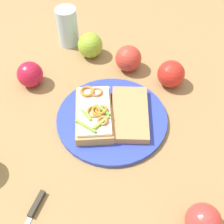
{
  "coord_description": "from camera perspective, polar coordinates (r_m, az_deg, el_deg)",
  "views": [
    {
      "loc": [
        0.23,
        -0.43,
        0.62
      ],
      "look_at": [
        0.0,
        0.0,
        0.03
      ],
      "focal_mm": 48.22,
      "sensor_mm": 36.0,
      "label": 1
    }
  ],
  "objects": [
    {
      "name": "ground_plane",
      "position": [
        0.79,
        0.0,
        -1.53
      ],
      "size": [
        2.0,
        2.0,
        0.0
      ],
      "primitive_type": "plane",
      "color": "olive",
      "rests_on": "ground"
    },
    {
      "name": "plate",
      "position": [
        0.78,
        0.0,
        -1.24
      ],
      "size": [
        0.29,
        0.29,
        0.01
      ],
      "primitive_type": "cylinder",
      "color": "#2F43BD",
      "rests_on": "ground_plane"
    },
    {
      "name": "sandwich",
      "position": [
        0.76,
        -3.41,
        -0.2
      ],
      "size": [
        0.17,
        0.19,
        0.05
      ],
      "rotation": [
        0.0,
        0.0,
        2.13
      ],
      "color": "tan",
      "rests_on": "plate"
    },
    {
      "name": "bread_slice_side",
      "position": [
        0.77,
        3.4,
        -0.3
      ],
      "size": [
        0.16,
        0.2,
        0.02
      ],
      "primitive_type": "cube",
      "rotation": [
        0.0,
        0.0,
        2.03
      ],
      "color": "tan",
      "rests_on": "plate"
    },
    {
      "name": "apple_1",
      "position": [
        0.64,
        16.92,
        -19.21
      ],
      "size": [
        0.1,
        0.1,
        0.07
      ],
      "primitive_type": "sphere",
      "rotation": [
        0.0,
        0.0,
        2.11
      ],
      "color": "red",
      "rests_on": "ground_plane"
    },
    {
      "name": "apple_2",
      "position": [
        0.87,
        11.12,
        7.09
      ],
      "size": [
        0.1,
        0.1,
        0.08
      ],
      "primitive_type": "sphere",
      "rotation": [
        0.0,
        0.0,
        3.41
      ],
      "color": "red",
      "rests_on": "ground_plane"
    },
    {
      "name": "apple_3",
      "position": [
        0.88,
        -15.28,
        6.9
      ],
      "size": [
        0.09,
        0.09,
        0.07
      ],
      "primitive_type": "sphere",
      "rotation": [
        0.0,
        0.0,
        3.35
      ],
      "color": "#BB1834",
      "rests_on": "ground_plane"
    },
    {
      "name": "apple_4",
      "position": [
        0.95,
        -4.16,
        12.52
      ],
      "size": [
        0.11,
        0.11,
        0.08
      ],
      "primitive_type": "sphere",
      "rotation": [
        0.0,
        0.0,
        5.19
      ],
      "color": "#8BB22D",
      "rests_on": "ground_plane"
    },
    {
      "name": "apple_5",
      "position": [
        0.9,
        3.14,
        10.09
      ],
      "size": [
        0.09,
        0.09,
        0.08
      ],
      "primitive_type": "sphere",
      "rotation": [
        0.0,
        0.0,
        6.15
      ],
      "color": "red",
      "rests_on": "ground_plane"
    },
    {
      "name": "drinking_glass",
      "position": [
        1.0,
        -8.45,
        15.68
      ],
      "size": [
        0.07,
        0.07,
        0.12
      ],
      "primitive_type": "cylinder",
      "color": "silver",
      "rests_on": "ground_plane"
    },
    {
      "name": "knife",
      "position": [
        0.68,
        -14.87,
        -17.96
      ],
      "size": [
        0.03,
        0.14,
        0.01
      ],
      "rotation": [
        0.0,
        0.0,
        4.86
      ],
      "color": "silver",
      "rests_on": "ground_plane"
    }
  ]
}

